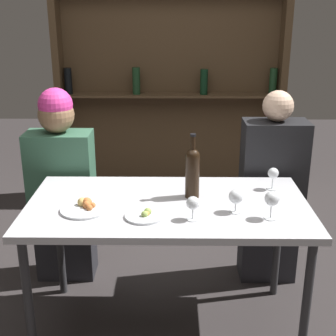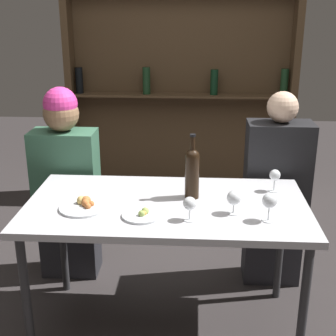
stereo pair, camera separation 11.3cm
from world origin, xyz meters
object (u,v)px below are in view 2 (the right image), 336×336
Objects in this scene: wine_glass_2 at (234,198)px; food_plate_0 at (142,215)px; wine_glass_3 at (275,176)px; seated_person_right at (275,196)px; wine_glass_0 at (270,202)px; wine_bottle at (192,171)px; wine_glass_1 at (190,204)px; food_plate_1 at (84,206)px; seated_person_left at (67,186)px.

food_plate_0 is (-0.44, -0.06, -0.07)m from wine_glass_2.
seated_person_right reaches higher than wine_glass_3.
wine_glass_3 is (0.08, 0.38, -0.01)m from wine_glass_0.
wine_glass_2 is 0.45m from food_plate_0.
wine_bottle is 2.90× the size of wine_glass_2.
wine_glass_1 is at bearing -139.27° from wine_glass_3.
food_plate_0 is (-0.68, -0.37, -0.08)m from wine_glass_3.
food_plate_1 is 0.19× the size of seated_person_left.
wine_bottle reaches higher than wine_glass_1.
seated_person_right is at bearing 43.17° from food_plate_0.
food_plate_1 is at bearing -163.90° from wine_glass_3.
wine_glass_2 is at bearing -32.69° from seated_person_left.
food_plate_1 reaches higher than food_plate_0.
wine_glass_3 reaches higher than wine_glass_1.
seated_person_right reaches higher than wine_glass_0.
wine_glass_0 is 0.58× the size of food_plate_1.
seated_person_left is (-0.80, 0.46, -0.28)m from wine_bottle.
seated_person_left is (-1.17, 0.72, -0.23)m from wine_glass_0.
seated_person_right is (0.52, 0.46, -0.32)m from wine_bottle.
seated_person_left reaches higher than wine_glass_3.
wine_glass_0 is at bearing -5.85° from food_plate_1.
wine_glass_2 is at bearing -42.68° from wine_bottle.
seated_person_left is at bearing 180.00° from seated_person_right.
wine_glass_0 is 1.16× the size of wine_glass_2.
food_plate_1 is (-0.90, 0.09, -0.08)m from wine_glass_0.
wine_glass_1 is 0.54m from food_plate_1.
wine_glass_0 is at bearing -24.42° from wine_glass_2.
seated_person_left is at bearing 113.05° from food_plate_1.
seated_person_left is (-0.27, 0.63, -0.15)m from food_plate_1.
seated_person_right is at bearing 0.00° from seated_person_left.
wine_glass_3 is at bearing -102.32° from seated_person_right.
seated_person_left is (-0.80, 0.73, -0.22)m from wine_glass_1.
wine_glass_0 reaches higher than wine_glass_3.
wine_glass_0 is 0.37m from wine_glass_1.
wine_glass_2 reaches higher than wine_glass_1.
seated_person_right is (1.32, 0.00, -0.04)m from seated_person_left.
wine_glass_2 is 0.50× the size of food_plate_1.
wine_glass_1 is at bearing -125.76° from seated_person_right.
wine_bottle is at bearing -165.54° from wine_glass_3.
seated_person_left reaches higher than food_plate_0.
wine_bottle is 0.45m from wine_glass_0.
wine_glass_1 reaches higher than food_plate_0.
wine_bottle reaches higher than food_plate_0.
wine_glass_0 is at bearing -102.42° from wine_glass_3.
wine_glass_1 is at bearing -42.65° from seated_person_left.
wine_glass_3 is 0.78m from food_plate_0.
food_plate_0 is at bearing -133.13° from wine_bottle.
wine_glass_0 is at bearing -0.93° from food_plate_0.
food_plate_0 is at bearing -136.83° from seated_person_right.
wine_glass_2 is at bearing -116.00° from seated_person_right.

